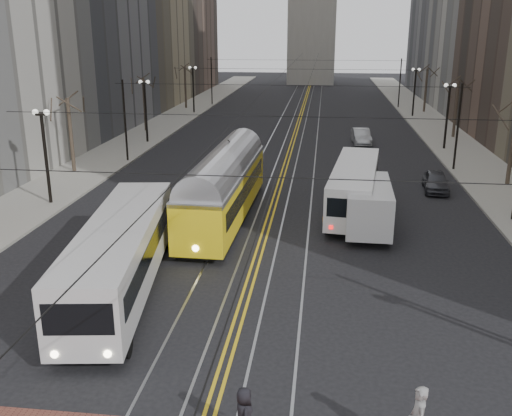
% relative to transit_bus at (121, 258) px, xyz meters
% --- Properties ---
extents(ground, '(260.00, 260.00, 0.00)m').
position_rel_transit_bus_xyz_m(ground, '(5.08, -6.70, -1.53)').
color(ground, black).
rests_on(ground, ground).
extents(sidewalk_left, '(5.00, 140.00, 0.15)m').
position_rel_transit_bus_xyz_m(sidewalk_left, '(-9.92, 38.30, -1.45)').
color(sidewalk_left, gray).
rests_on(sidewalk_left, ground).
extents(sidewalk_right, '(5.00, 140.00, 0.15)m').
position_rel_transit_bus_xyz_m(sidewalk_right, '(20.08, 38.30, -1.45)').
color(sidewalk_right, gray).
rests_on(sidewalk_right, ground).
extents(streetcar_rails, '(4.80, 130.00, 0.02)m').
position_rel_transit_bus_xyz_m(streetcar_rails, '(5.08, 38.30, -1.52)').
color(streetcar_rails, gray).
rests_on(streetcar_rails, ground).
extents(centre_lines, '(0.42, 130.00, 0.01)m').
position_rel_transit_bus_xyz_m(centre_lines, '(5.08, 38.30, -1.52)').
color(centre_lines, gold).
rests_on(centre_lines, ground).
extents(lamp_posts, '(27.60, 57.20, 5.60)m').
position_rel_transit_bus_xyz_m(lamp_posts, '(5.08, 22.05, 1.27)').
color(lamp_posts, black).
rests_on(lamp_posts, ground).
extents(street_trees, '(31.68, 53.28, 5.60)m').
position_rel_transit_bus_xyz_m(street_trees, '(5.08, 28.55, 1.27)').
color(street_trees, '#382D23').
rests_on(street_trees, ground).
extents(trolley_wires, '(25.96, 120.00, 6.60)m').
position_rel_transit_bus_xyz_m(trolley_wires, '(5.08, 28.14, 2.25)').
color(trolley_wires, black).
rests_on(trolley_wires, ground).
extents(transit_bus, '(4.16, 12.45, 3.05)m').
position_rel_transit_bus_xyz_m(transit_bus, '(0.00, 0.00, 0.00)').
color(transit_bus, '#BBBBBB').
rests_on(transit_bus, ground).
extents(streetcar, '(2.87, 13.67, 3.21)m').
position_rel_transit_bus_xyz_m(streetcar, '(2.58, 9.73, 0.08)').
color(streetcar, yellow).
rests_on(streetcar, ground).
extents(rear_bus, '(3.57, 10.98, 2.81)m').
position_rel_transit_bus_xyz_m(rear_bus, '(9.91, 12.05, -0.12)').
color(rear_bus, silver).
rests_on(rear_bus, ground).
extents(cargo_van, '(2.46, 5.98, 2.61)m').
position_rel_transit_bus_xyz_m(cargo_van, '(10.48, 8.71, -0.22)').
color(cargo_van, silver).
rests_on(cargo_van, ground).
extents(sedan_grey, '(1.86, 4.00, 1.32)m').
position_rel_transit_bus_xyz_m(sedan_grey, '(15.58, 17.36, -0.86)').
color(sedan_grey, '#3E4046').
rests_on(sedan_grey, ground).
extents(sedan_silver, '(1.80, 4.43, 1.43)m').
position_rel_transit_bus_xyz_m(sedan_silver, '(11.53, 33.20, -0.81)').
color(sedan_silver, '#9FA2A6').
rests_on(sedan_silver, ground).
extents(pedestrian_a, '(0.68, 0.86, 1.53)m').
position_rel_transit_bus_xyz_m(pedestrian_a, '(6.19, -8.20, -0.75)').
color(pedestrian_a, black).
rests_on(pedestrian_a, crosswalk_band).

